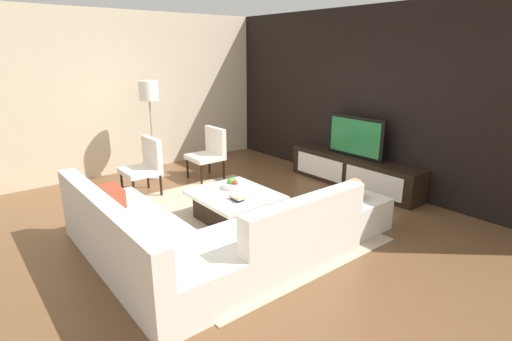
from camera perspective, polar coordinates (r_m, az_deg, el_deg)
The scene contains 15 objects.
ground_plane at distance 5.09m, azimuth -3.31°, elevation -7.88°, with size 14.00×14.00×0.00m, color brown.
feature_wall_back at distance 6.60m, azimuth 16.18°, elevation 9.92°, with size 6.40×0.12×2.80m, color black.
side_wall_left at distance 7.57m, azimuth -16.74°, elevation 10.71°, with size 0.12×5.20×2.80m, color beige.
area_rug at distance 5.16m, azimuth -3.96°, elevation -7.46°, with size 3.25×2.47×0.01m, color tan.
media_console at distance 6.59m, azimuth 13.83°, elevation -0.16°, with size 2.34×0.45×0.50m.
television at distance 6.45m, azimuth 14.19°, elevation 4.75°, with size 1.05×0.06×0.65m.
sectional_couch at distance 4.14m, azimuth -9.09°, elevation -9.90°, with size 2.53×2.37×0.81m.
coffee_table at distance 5.14m, azimuth -3.09°, elevation -5.18°, with size 1.07×0.94×0.38m.
accent_chair_near at distance 6.24m, azimuth -15.70°, elevation 1.03°, with size 0.55×0.51×0.87m.
floor_lamp at distance 6.87m, azimuth -15.21°, elevation 10.24°, with size 0.32×0.32×1.66m.
ottoman at distance 5.09m, azimuth 13.75°, elevation -5.89°, with size 0.70×0.70×0.40m, color white.
fruit_bowl at distance 5.25m, azimuth -3.40°, elevation -2.02°, with size 0.28×0.28×0.14m.
accent_chair_far at distance 6.85m, azimuth -6.72°, elevation 2.94°, with size 0.54×0.53×0.87m.
decorative_ball at distance 4.98m, azimuth 14.01°, elevation -2.45°, with size 0.25×0.25×0.25m, color #AD8451.
book_stack at distance 4.83m, azimuth -2.76°, elevation -3.97°, with size 0.21×0.12×0.06m.
Camera 1 is at (3.77, -2.67, 2.14)m, focal length 27.66 mm.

